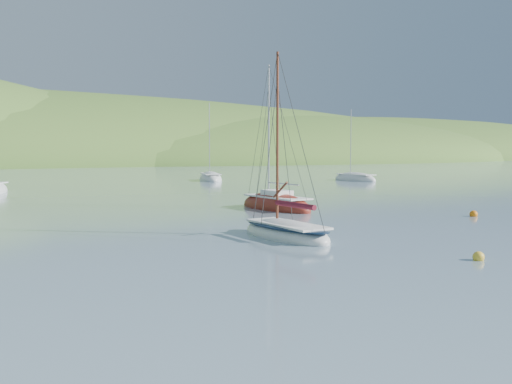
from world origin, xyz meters
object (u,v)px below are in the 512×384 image
sloop_red (276,206)px  distant_sloop_d (355,179)px  distant_sloop_b (211,179)px  daysailer_white (286,233)px

sloop_red → distant_sloop_d: sloop_red is taller
distant_sloop_b → distant_sloop_d: distant_sloop_b is taller
daysailer_white → sloop_red: (6.27, 10.88, -0.00)m
daysailer_white → distant_sloop_b: distant_sloop_b is taller
daysailer_white → distant_sloop_b: (18.20, 46.02, -0.02)m
sloop_red → distant_sloop_b: distant_sloop_b is taller
sloop_red → distant_sloop_b: size_ratio=0.95×
distant_sloop_d → daysailer_white: bearing=-137.3°
daysailer_white → sloop_red: size_ratio=0.86×
distant_sloop_b → sloop_red: bearing=-90.8°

